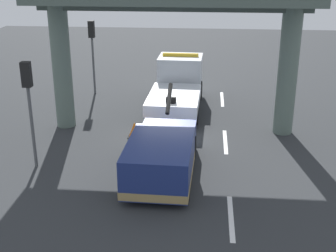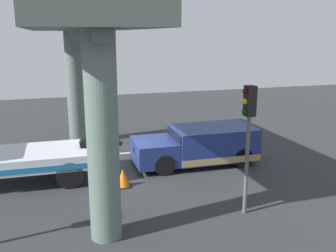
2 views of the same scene
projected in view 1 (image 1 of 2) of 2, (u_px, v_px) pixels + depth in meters
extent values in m
cube|color=#2D3033|center=(170.00, 141.00, 19.92)|extent=(60.00, 40.00, 0.10)
cube|color=silver|center=(231.00, 218.00, 14.12)|extent=(2.60, 0.16, 0.01)
cube|color=silver|center=(225.00, 142.00, 19.71)|extent=(2.60, 0.16, 0.01)
cube|color=silver|center=(222.00, 99.00, 25.29)|extent=(2.60, 0.16, 0.01)
cube|color=silver|center=(174.00, 99.00, 22.19)|extent=(3.91, 2.51, 0.55)
cube|color=silver|center=(180.00, 71.00, 25.08)|extent=(2.11, 2.36, 1.65)
cube|color=black|center=(181.00, 62.00, 25.52)|extent=(0.12, 2.21, 0.66)
cube|color=#196B9E|center=(149.00, 100.00, 22.35)|extent=(3.65, 0.12, 0.20)
cylinder|color=black|center=(169.00, 99.00, 19.90)|extent=(1.42, 0.22, 1.07)
cylinder|color=black|center=(171.00, 100.00, 20.76)|extent=(0.37, 0.46, 0.36)
cube|color=yellow|center=(181.00, 55.00, 24.76)|extent=(0.29, 1.93, 0.16)
cylinder|color=black|center=(161.00, 89.00, 25.36)|extent=(1.01, 0.35, 1.00)
cylinder|color=black|center=(199.00, 90.00, 25.13)|extent=(1.01, 0.35, 1.00)
cylinder|color=black|center=(150.00, 112.00, 21.74)|extent=(1.01, 0.35, 1.00)
cylinder|color=black|center=(195.00, 114.00, 21.52)|extent=(1.01, 0.35, 1.00)
cube|color=navy|center=(160.00, 161.00, 15.82)|extent=(3.52, 2.29, 1.35)
cube|color=navy|center=(168.00, 137.00, 18.30)|extent=(1.79, 2.16, 0.95)
cube|color=black|center=(166.00, 134.00, 17.34)|extent=(0.11, 1.94, 0.59)
cube|color=#9E8451|center=(160.00, 174.00, 16.00)|extent=(3.54, 2.31, 0.28)
cylinder|color=black|center=(144.00, 144.00, 18.36)|extent=(0.85, 0.30, 0.84)
cylinder|color=black|center=(192.00, 147.00, 18.16)|extent=(0.85, 0.30, 0.84)
cylinder|color=black|center=(127.00, 185.00, 15.22)|extent=(0.85, 0.30, 0.84)
cylinder|color=black|center=(185.00, 188.00, 15.01)|extent=(0.85, 0.30, 0.84)
cylinder|color=#596B60|center=(62.00, 66.00, 20.53)|extent=(0.84, 0.84, 5.61)
cylinder|color=#596B60|center=(288.00, 71.00, 19.74)|extent=(0.84, 0.84, 5.61)
cube|color=#3E4A43|center=(173.00, 7.00, 19.20)|extent=(0.50, 11.46, 0.36)
cylinder|color=#515456|center=(32.00, 128.00, 16.94)|extent=(0.12, 0.12, 3.11)
cube|color=black|center=(26.00, 74.00, 16.22)|extent=(0.28, 0.32, 0.90)
sphere|color=#360605|center=(27.00, 65.00, 16.26)|extent=(0.18, 0.18, 0.18)
sphere|color=gold|center=(28.00, 73.00, 16.37)|extent=(0.18, 0.18, 0.18)
sphere|color=black|center=(29.00, 82.00, 16.48)|extent=(0.18, 0.18, 0.18)
cylinder|color=#515456|center=(67.00, 85.00, 21.01)|extent=(0.12, 0.12, 3.76)
cube|color=black|center=(63.00, 34.00, 20.18)|extent=(0.28, 0.32, 0.90)
sphere|color=#360605|center=(64.00, 26.00, 20.22)|extent=(0.18, 0.18, 0.18)
sphere|color=#3A2D06|center=(64.00, 33.00, 20.33)|extent=(0.18, 0.18, 0.18)
sphere|color=green|center=(65.00, 40.00, 20.43)|extent=(0.18, 0.18, 0.18)
cylinder|color=#515456|center=(94.00, 66.00, 25.77)|extent=(0.12, 0.12, 3.16)
cube|color=black|center=(91.00, 29.00, 25.04)|extent=(0.28, 0.32, 0.90)
sphere|color=red|center=(92.00, 23.00, 25.08)|extent=(0.18, 0.18, 0.18)
sphere|color=#3A2D06|center=(92.00, 29.00, 25.19)|extent=(0.18, 0.18, 0.18)
sphere|color=black|center=(92.00, 34.00, 25.30)|extent=(0.18, 0.18, 0.18)
cone|color=orange|center=(134.00, 130.00, 20.11)|extent=(0.51, 0.51, 0.67)
cube|color=black|center=(135.00, 136.00, 20.23)|extent=(0.57, 0.57, 0.03)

